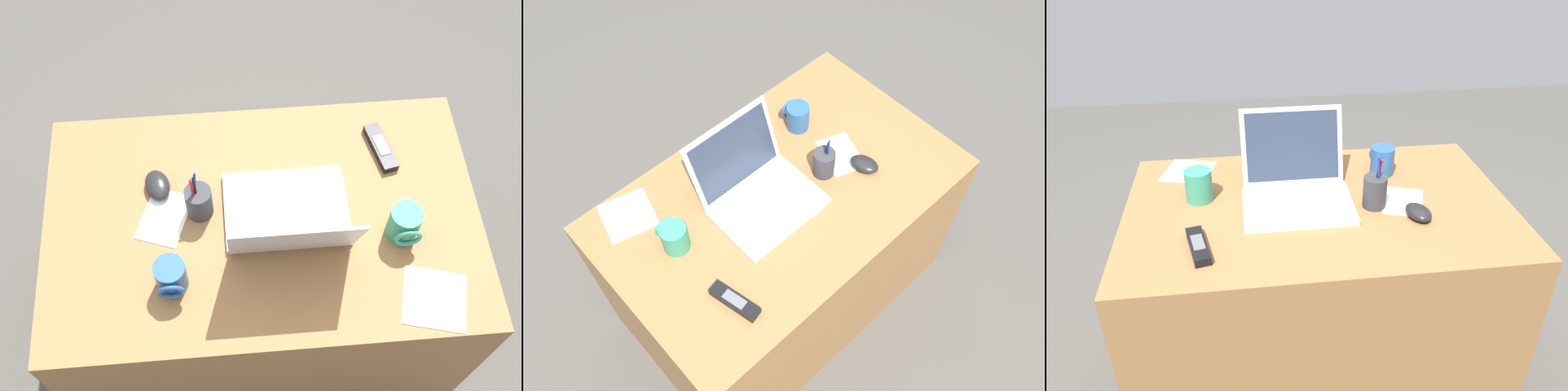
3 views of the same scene
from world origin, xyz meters
TOP-DOWN VIEW (x-y plane):
  - ground_plane at (0.00, 0.00)m, footprint 6.00×6.00m
  - desk at (0.00, 0.00)m, footprint 1.17×0.73m
  - laptop at (-0.06, 0.04)m, footprint 0.33×0.32m
  - computer_mouse at (0.28, -0.11)m, footprint 0.09×0.11m
  - coffee_mug_white at (-0.36, 0.08)m, footprint 0.08×0.09m
  - coffee_mug_tall at (0.24, 0.17)m, footprint 0.08×0.09m
  - cordless_phone at (-0.35, -0.19)m, footprint 0.08×0.16m
  - pen_holder at (0.17, -0.03)m, footprint 0.07×0.07m
  - paper_note_near_laptop at (0.26, -0.02)m, footprint 0.16×0.19m
  - paper_note_left at (-0.41, 0.27)m, footprint 0.19×0.19m

SIDE VIEW (x-z plane):
  - ground_plane at x=0.00m, z-range 0.00..0.00m
  - desk at x=0.00m, z-range 0.00..0.74m
  - paper_note_near_laptop at x=0.26m, z-range 0.74..0.74m
  - paper_note_left at x=-0.41m, z-range 0.74..0.74m
  - cordless_phone at x=-0.35m, z-range 0.74..0.76m
  - computer_mouse at x=0.28m, z-range 0.74..0.77m
  - coffee_mug_tall at x=0.24m, z-range 0.74..0.83m
  - coffee_mug_white at x=-0.36m, z-range 0.74..0.84m
  - pen_holder at x=0.17m, z-range 0.70..0.87m
  - laptop at x=-0.06m, z-range 0.66..0.91m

